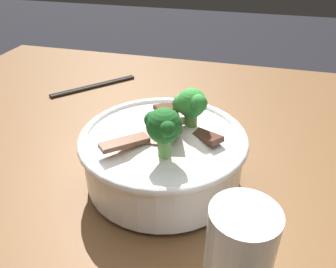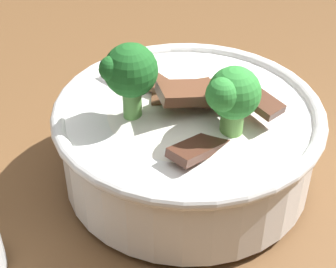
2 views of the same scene
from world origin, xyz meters
name	(u,v)px [view 1 (image 1 of 2)]	position (x,y,z in m)	size (l,w,h in m)	color
dining_table	(160,211)	(0.00, 0.00, 0.72)	(1.17, 0.96, 0.82)	brown
rice_bowl	(164,151)	(-0.02, 0.03, 0.87)	(0.23, 0.23, 0.14)	white
drinking_glass	(237,268)	(-0.13, 0.20, 0.88)	(0.06, 0.06, 0.13)	white
chopsticks_pair	(94,86)	(0.23, -0.24, 0.82)	(0.15, 0.16, 0.01)	#28231E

